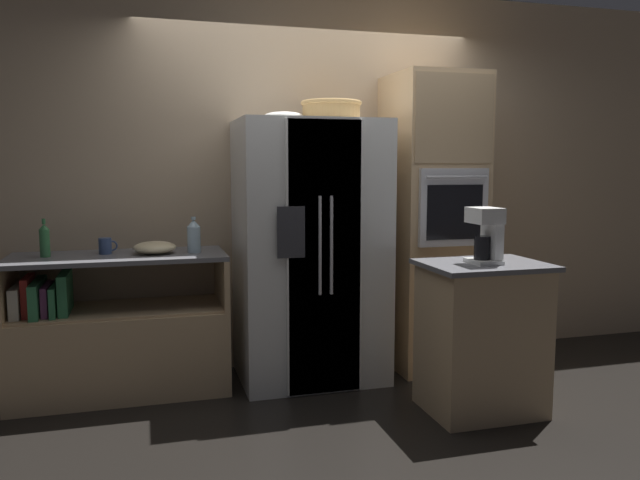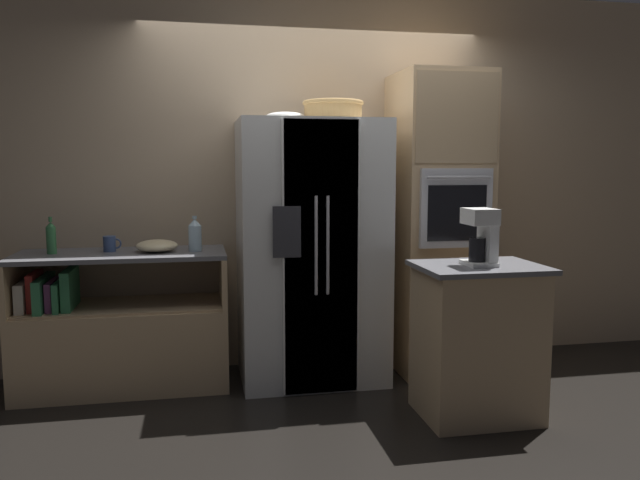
% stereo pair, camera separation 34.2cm
% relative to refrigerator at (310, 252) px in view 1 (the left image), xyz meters
% --- Properties ---
extents(ground_plane, '(20.00, 20.00, 0.00)m').
position_rel_refrigerator_xyz_m(ground_plane, '(0.09, -0.08, -0.91)').
color(ground_plane, black).
extents(wall_back, '(12.00, 0.06, 2.80)m').
position_rel_refrigerator_xyz_m(wall_back, '(0.09, 0.40, 0.49)').
color(wall_back, tan).
rests_on(wall_back, ground_plane).
extents(counter_left, '(1.38, 0.61, 0.92)m').
position_rel_refrigerator_xyz_m(counter_left, '(-1.30, 0.06, -0.56)').
color(counter_left, tan).
rests_on(counter_left, ground_plane).
extents(refrigerator, '(0.99, 0.76, 1.81)m').
position_rel_refrigerator_xyz_m(refrigerator, '(0.00, 0.00, 0.00)').
color(refrigerator, silver).
rests_on(refrigerator, ground_plane).
extents(wall_oven, '(0.62, 0.71, 2.16)m').
position_rel_refrigerator_xyz_m(wall_oven, '(0.94, 0.04, 0.18)').
color(wall_oven, tan).
rests_on(wall_oven, ground_plane).
extents(island_counter, '(0.73, 0.57, 0.92)m').
position_rel_refrigerator_xyz_m(island_counter, '(0.85, -0.87, -0.44)').
color(island_counter, tan).
rests_on(island_counter, ground_plane).
extents(wicker_basket, '(0.42, 0.42, 0.14)m').
position_rel_refrigerator_xyz_m(wicker_basket, '(0.16, 0.04, 0.98)').
color(wicker_basket, tan).
rests_on(wicker_basket, refrigerator).
extents(fruit_bowl, '(0.27, 0.27, 0.06)m').
position_rel_refrigerator_xyz_m(fruit_bowl, '(-0.16, 0.08, 0.93)').
color(fruit_bowl, white).
rests_on(fruit_bowl, refrigerator).
extents(bottle_tall, '(0.06, 0.06, 0.24)m').
position_rel_refrigerator_xyz_m(bottle_tall, '(-1.72, 0.09, 0.13)').
color(bottle_tall, '#33723F').
rests_on(bottle_tall, counter_left).
extents(bottle_short, '(0.09, 0.09, 0.24)m').
position_rel_refrigerator_xyz_m(bottle_short, '(-0.79, 0.04, 0.13)').
color(bottle_short, silver).
rests_on(bottle_short, counter_left).
extents(mug, '(0.12, 0.08, 0.11)m').
position_rel_refrigerator_xyz_m(mug, '(-1.36, 0.12, 0.07)').
color(mug, '#384C7A').
rests_on(mug, counter_left).
extents(mixing_bowl, '(0.28, 0.28, 0.08)m').
position_rel_refrigerator_xyz_m(mixing_bowl, '(-1.05, 0.06, 0.06)').
color(mixing_bowl, beige).
rests_on(mixing_bowl, counter_left).
extents(coffee_maker, '(0.16, 0.20, 0.33)m').
position_rel_refrigerator_xyz_m(coffee_maker, '(0.85, -0.89, 0.20)').
color(coffee_maker, white).
rests_on(coffee_maker, island_counter).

